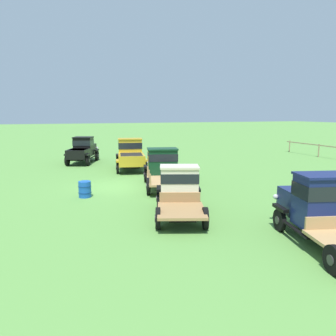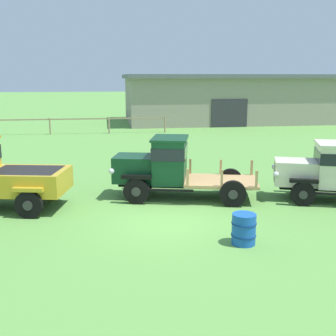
{
  "view_description": "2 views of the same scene",
  "coord_description": "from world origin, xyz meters",
  "px_view_note": "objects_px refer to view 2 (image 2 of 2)",
  "views": [
    {
      "loc": [
        18.15,
        -3.83,
        4.18
      ],
      "look_at": [
        0.44,
        2.87,
        1.0
      ],
      "focal_mm": 35.0,
      "sensor_mm": 36.0,
      "label": 1
    },
    {
      "loc": [
        -1.76,
        -11.94,
        4.22
      ],
      "look_at": [
        0.44,
        2.87,
        1.0
      ],
      "focal_mm": 45.0,
      "sensor_mm": 36.0,
      "label": 2
    }
  ],
  "objects_px": {
    "vintage_truck_far_side": "(326,171)",
    "oil_drum_beside_row": "(244,229)",
    "farm_shed": "(251,98)",
    "vintage_truck_midrow_center": "(167,166)"
  },
  "relations": [
    {
      "from": "farm_shed",
      "to": "oil_drum_beside_row",
      "type": "height_order",
      "value": "farm_shed"
    },
    {
      "from": "vintage_truck_far_side",
      "to": "oil_drum_beside_row",
      "type": "height_order",
      "value": "vintage_truck_far_side"
    },
    {
      "from": "vintage_truck_far_side",
      "to": "oil_drum_beside_row",
      "type": "distance_m",
      "value": 5.37
    },
    {
      "from": "vintage_truck_midrow_center",
      "to": "vintage_truck_far_side",
      "type": "height_order",
      "value": "vintage_truck_midrow_center"
    },
    {
      "from": "farm_shed",
      "to": "oil_drum_beside_row",
      "type": "relative_size",
      "value": 30.54
    },
    {
      "from": "vintage_truck_midrow_center",
      "to": "vintage_truck_far_side",
      "type": "bearing_deg",
      "value": -12.37
    },
    {
      "from": "farm_shed",
      "to": "vintage_truck_midrow_center",
      "type": "relative_size",
      "value": 4.59
    },
    {
      "from": "vintage_truck_far_side",
      "to": "oil_drum_beside_row",
      "type": "xyz_separation_m",
      "value": [
        -4.08,
        -3.43,
        -0.64
      ]
    },
    {
      "from": "oil_drum_beside_row",
      "to": "vintage_truck_midrow_center",
      "type": "bearing_deg",
      "value": 106.03
    },
    {
      "from": "farm_shed",
      "to": "oil_drum_beside_row",
      "type": "distance_m",
      "value": 32.3
    }
  ]
}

